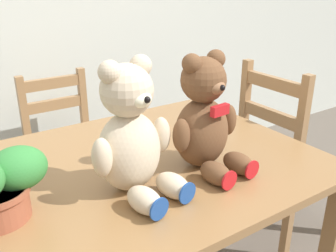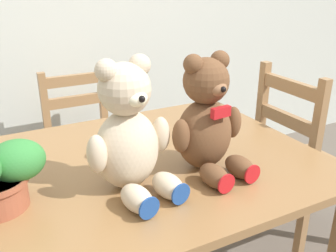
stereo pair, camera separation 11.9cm
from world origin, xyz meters
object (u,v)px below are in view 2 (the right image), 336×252
Objects in this scene: wooden_chair_behind at (85,148)px; teddy_bear_left at (129,135)px; wooden_chair_side at (301,165)px; teddy_bear_right at (207,121)px.

teddy_bear_left is at bearing 84.03° from wooden_chair_behind.
wooden_chair_side is (0.93, -0.75, 0.01)m from wooden_chair_behind.
wooden_chair_behind is 2.22× the size of teddy_bear_right.
teddy_bear_left is at bearing -5.43° from teddy_bear_right.
teddy_bear_right is (0.18, -0.99, 0.48)m from wooden_chair_behind.
teddy_bear_left is 0.28m from teddy_bear_right.
teddy_bear_left is 1.03× the size of teddy_bear_right.
teddy_bear_left reaches higher than wooden_chair_behind.
wooden_chair_side is 2.39× the size of teddy_bear_left.
teddy_bear_right is at bearing 100.10° from wooden_chair_behind.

